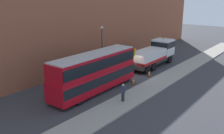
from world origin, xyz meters
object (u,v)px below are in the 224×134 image
street_lamp (102,44)px  recovery_tow_truck (154,54)px  double_decker_bus (95,71)px  traffic_cone_near_bus (133,81)px  pedestrian_onlooker (123,93)px  traffic_cone_midway (149,73)px

street_lamp → recovery_tow_truck: bearing=-37.8°
recovery_tow_truck → double_decker_bus: double_decker_bus is taller
traffic_cone_near_bus → street_lamp: size_ratio=0.12×
pedestrian_onlooker → double_decker_bus: bearing=53.1°
recovery_tow_truck → traffic_cone_near_bus: recovery_tow_truck is taller
recovery_tow_truck → traffic_cone_near_bus: size_ratio=14.11×
double_decker_bus → traffic_cone_midway: bearing=-14.2°
pedestrian_onlooker → street_lamp: (6.99, 8.51, 2.49)m
recovery_tow_truck → traffic_cone_midway: 5.06m
street_lamp → double_decker_bus: bearing=-144.7°
recovery_tow_truck → traffic_cone_near_bus: (-7.98, -1.86, -1.42)m
pedestrian_onlooker → traffic_cone_midway: (8.41, 2.06, -0.64)m
pedestrian_onlooker → street_lamp: 11.29m
pedestrian_onlooker → traffic_cone_midway: size_ratio=2.38×
double_decker_bus → street_lamp: street_lamp is taller
double_decker_bus → traffic_cone_midway: (7.89, -1.87, -1.89)m
recovery_tow_truck → traffic_cone_near_bus: bearing=-167.8°
traffic_cone_near_bus → pedestrian_onlooker: bearing=-157.1°
recovery_tow_truck → traffic_cone_midway: size_ratio=14.11×
traffic_cone_midway → recovery_tow_truck: bearing=22.7°
recovery_tow_truck → double_decker_bus: size_ratio=0.92×
traffic_cone_midway → double_decker_bus: bearing=166.7°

